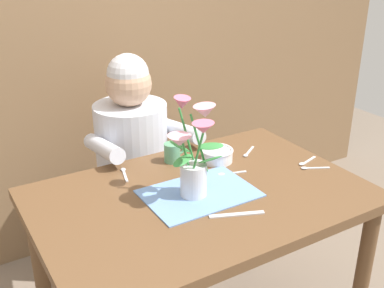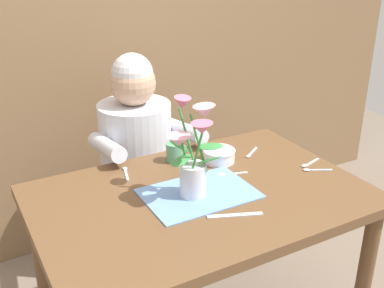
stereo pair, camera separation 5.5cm
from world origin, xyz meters
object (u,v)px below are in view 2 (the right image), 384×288
at_px(flower_vase, 193,155).
at_px(coffee_cup, 175,152).
at_px(ceramic_bowl, 219,155).
at_px(seated_person, 138,170).
at_px(dinner_knife, 235,215).

xyz_separation_m(flower_vase, coffee_cup, (0.08, 0.29, -0.12)).
bearing_deg(coffee_cup, ceramic_bowl, -30.68).
xyz_separation_m(seated_person, coffee_cup, (0.04, -0.33, 0.22)).
height_order(ceramic_bowl, coffee_cup, coffee_cup).
relative_size(dinner_knife, coffee_cup, 2.04).
bearing_deg(coffee_cup, flower_vase, -104.56).
height_order(flower_vase, ceramic_bowl, flower_vase).
bearing_deg(flower_vase, dinner_knife, -72.54).
distance_m(flower_vase, coffee_cup, 0.33).
bearing_deg(flower_vase, seated_person, 86.62).
height_order(seated_person, ceramic_bowl, seated_person).
xyz_separation_m(seated_person, dinner_knife, (0.02, -0.80, 0.18)).
bearing_deg(ceramic_bowl, seated_person, 115.29).
bearing_deg(dinner_knife, coffee_cup, 109.85).
bearing_deg(flower_vase, coffee_cup, 75.44).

